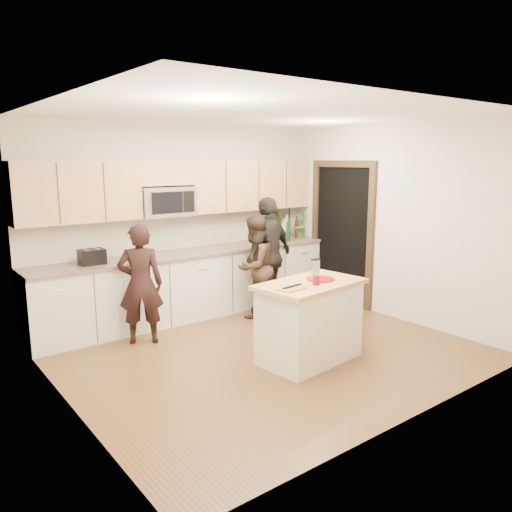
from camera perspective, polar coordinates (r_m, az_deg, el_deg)
floor at (r=5.98m, az=1.04°, el=-10.73°), size 4.50×4.50×0.00m
room_shell at (r=5.58m, az=1.10°, el=6.01°), size 4.52×4.02×2.71m
back_cabinetry at (r=7.18m, az=-7.39°, el=-3.16°), size 4.50×0.66×0.94m
upper_cabinetry at (r=7.11m, az=-8.02°, el=7.89°), size 4.50×0.33×0.75m
microwave at (r=6.93m, az=-10.31°, el=6.14°), size 0.76×0.41×0.40m
doorway at (r=7.82m, az=9.80°, el=3.06°), size 0.06×1.25×2.20m
framed_picture at (r=8.38m, az=3.07°, el=4.57°), size 0.30×0.03×0.38m
dish_towel at (r=6.52m, az=-13.85°, el=-1.85°), size 0.34×0.60×0.48m
island at (r=5.59m, az=6.15°, el=-7.42°), size 1.27×0.84×0.90m
red_plate at (r=5.58m, az=7.37°, el=-2.64°), size 0.31×0.31×0.02m
box_grater at (r=5.49m, az=6.81°, el=-1.47°), size 0.09×0.06×0.24m
drink_glass at (r=5.35m, az=6.88°, el=-2.75°), size 0.08×0.08×0.10m
cutting_board at (r=5.14m, az=4.09°, el=-3.76°), size 0.30×0.21×0.02m
tongs at (r=5.18m, az=4.15°, el=-3.46°), size 0.27×0.06×0.02m
knife at (r=5.11m, az=4.83°, el=-3.74°), size 0.22×0.05×0.01m
toaster at (r=6.47m, az=-18.25°, el=-0.08°), size 0.30×0.23×0.19m
bottle_cluster at (r=8.07m, az=3.06°, el=3.22°), size 0.67×0.38×0.41m
orchid at (r=8.30m, az=5.03°, el=3.67°), size 0.31×0.30×0.45m
woman_left at (r=6.18m, az=-13.06°, el=-3.15°), size 0.64×0.56×1.47m
woman_center at (r=7.05m, az=-0.15°, el=-1.20°), size 0.85×0.76×1.45m
woman_right at (r=7.18m, az=1.47°, el=0.02°), size 1.07×0.68×1.70m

